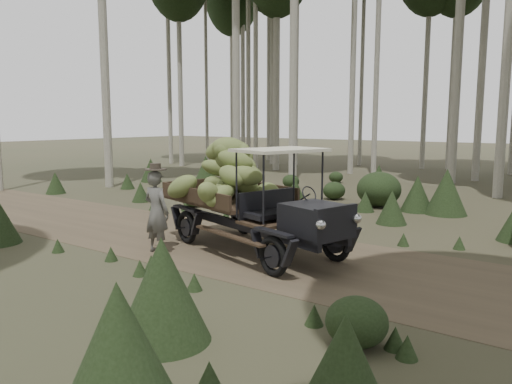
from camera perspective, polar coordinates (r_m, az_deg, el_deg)
ground at (r=11.56m, az=-4.50°, el=-5.95°), size 120.00×120.00×0.00m
dirt_track at (r=11.56m, az=-4.50°, el=-5.93°), size 70.00×4.00×0.01m
banana_truck at (r=10.96m, az=-1.55°, el=0.99°), size 5.18×3.01×2.50m
farmer at (r=10.81m, az=-11.29°, el=-2.13°), size 0.65×0.48×1.93m
undergrowth at (r=12.33m, az=-1.01°, el=-2.46°), size 23.00×22.13×1.39m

